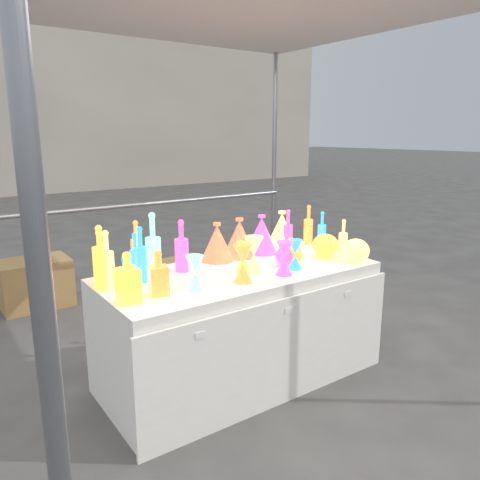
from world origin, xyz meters
TOP-DOWN VIEW (x-y plane):
  - ground at (0.00, 0.00)m, footprint 80.00×80.00m
  - display_table at (0.00, -0.01)m, footprint 1.84×0.83m
  - background_building at (4.00, 14.00)m, footprint 14.00×6.00m
  - cardboard_box_closed at (-0.82, 2.21)m, footprint 0.63×0.46m
  - cardboard_box_flat at (0.94, 2.63)m, footprint 0.78×0.59m
  - bottle_0 at (-0.85, 0.15)m, footprint 0.10×0.10m
  - bottle_1 at (-0.61, 0.15)m, footprint 0.09×0.09m
  - bottle_2 at (-0.55, 0.35)m, footprint 0.09×0.09m
  - bottle_3 at (-0.31, 0.20)m, footprint 0.10×0.10m
  - bottle_4 at (-0.82, 0.14)m, footprint 0.10×0.10m
  - bottle_5 at (-0.55, 0.11)m, footprint 0.11×0.11m
  - bottle_6 at (-0.82, 0.25)m, footprint 0.12×0.12m
  - bottle_7 at (-0.63, 0.18)m, footprint 0.07×0.07m
  - decanter_0 at (-0.81, -0.14)m, footprint 0.12×0.12m
  - decanter_1 at (-0.63, -0.13)m, footprint 0.12×0.12m
  - decanter_2 at (-0.81, -0.13)m, footprint 0.10×0.10m
  - hourglass_0 at (-0.13, -0.21)m, footprint 0.14×0.14m
  - hourglass_1 at (0.17, -0.24)m, footprint 0.11×0.11m
  - hourglass_2 at (0.04, -0.10)m, footprint 0.15×0.15m
  - hourglass_3 at (-0.44, -0.18)m, footprint 0.11×0.11m
  - hourglass_4 at (0.01, -0.02)m, footprint 0.12×0.12m
  - hourglass_5 at (0.31, -0.18)m, footprint 0.11×0.11m
  - globe_0 at (0.68, -0.08)m, footprint 0.22×0.22m
  - globe_1 at (0.75, -0.30)m, footprint 0.24×0.24m
  - globe_2 at (0.33, -0.11)m, footprint 0.17×0.17m
  - globe_3 at (0.31, -0.10)m, footprint 0.21×0.21m
  - lampshade_0 at (0.01, 0.28)m, footprint 0.25×0.25m
  - lampshade_1 at (0.19, 0.28)m, footprint 0.24×0.24m
  - lampshade_2 at (0.39, 0.28)m, footprint 0.32×0.32m
  - lampshade_3 at (0.58, 0.28)m, footprint 0.31×0.31m
  - bottle_8 at (0.86, 0.13)m, footprint 0.07×0.07m
  - bottle_9 at (0.86, 0.28)m, footprint 0.09×0.09m
  - bottle_10 at (0.59, 0.21)m, footprint 0.08×0.08m
  - bottle_11 at (0.79, -0.15)m, footprint 0.07×0.07m

SIDE VIEW (x-z plane):
  - ground at x=0.00m, z-range 0.00..0.00m
  - cardboard_box_flat at x=0.94m, z-range 0.00..0.06m
  - cardboard_box_closed at x=-0.82m, z-range 0.00..0.45m
  - display_table at x=0.00m, z-range 0.00..0.75m
  - globe_3 at x=0.31m, z-range 0.75..0.88m
  - globe_2 at x=0.33m, z-range 0.75..0.88m
  - globe_1 at x=0.75m, z-range 0.75..0.90m
  - globe_0 at x=0.68m, z-range 0.75..0.90m
  - hourglass_4 at x=0.01m, z-range 0.75..0.94m
  - hourglass_5 at x=0.31m, z-range 0.75..0.94m
  - hourglass_3 at x=-0.44m, z-range 0.75..0.95m
  - hourglass_1 at x=0.17m, z-range 0.75..0.96m
  - hourglass_0 at x=-0.13m, z-range 0.75..0.98m
  - hourglass_2 at x=0.04m, z-range 0.75..0.98m
  - decanter_2 at x=-0.81m, z-range 0.75..1.00m
  - decanter_1 at x=-0.63m, z-range 0.75..1.00m
  - lampshade_0 at x=0.01m, z-range 0.75..1.02m
  - bottle_11 at x=0.79m, z-range 0.75..1.02m
  - decanter_0 at x=-0.81m, z-range 0.75..1.02m
  - lampshade_1 at x=0.19m, z-range 0.75..1.03m
  - lampshade_2 at x=0.39m, z-range 0.75..1.03m
  - bottle_8 at x=0.86m, z-range 0.75..1.03m
  - lampshade_3 at x=0.58m, z-range 0.75..1.04m
  - bottle_7 at x=-0.63m, z-range 0.75..1.05m
  - bottle_10 at x=0.59m, z-range 0.75..1.06m
  - bottle_9 at x=0.86m, z-range 0.75..1.07m
  - bottle_2 at x=-0.55m, z-range 0.75..1.08m
  - bottle_1 at x=-0.61m, z-range 0.75..1.08m
  - bottle_4 at x=-0.82m, z-range 0.75..1.09m
  - bottle_3 at x=-0.31m, z-range 0.75..1.09m
  - bottle_0 at x=-0.85m, z-range 0.75..1.09m
  - bottle_6 at x=-0.82m, z-range 0.75..1.10m
  - bottle_5 at x=-0.55m, z-range 0.75..1.17m
  - background_building at x=4.00m, z-range 0.00..6.00m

